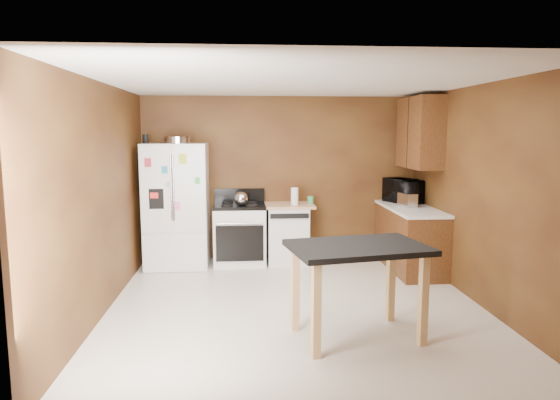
{
  "coord_description": "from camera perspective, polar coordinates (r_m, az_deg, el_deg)",
  "views": [
    {
      "loc": [
        -0.58,
        -5.41,
        1.98
      ],
      "look_at": [
        -0.12,
        0.85,
        1.1
      ],
      "focal_mm": 32.0,
      "sensor_mm": 36.0,
      "label": 1
    }
  ],
  "objects": [
    {
      "name": "dishwasher",
      "position": [
        7.54,
        0.87,
        -3.75
      ],
      "size": [
        0.78,
        0.63,
        0.89
      ],
      "color": "white",
      "rests_on": "ground"
    },
    {
      "name": "wall_left",
      "position": [
        5.66,
        -19.75,
        0.07
      ],
      "size": [
        0.0,
        4.5,
        4.5
      ],
      "primitive_type": "plane",
      "rotation": [
        1.57,
        0.0,
        1.57
      ],
      "color": "brown",
      "rests_on": "ground"
    },
    {
      "name": "floor",
      "position": [
        5.79,
        1.82,
        -12.06
      ],
      "size": [
        4.5,
        4.5,
        0.0
      ],
      "primitive_type": "plane",
      "color": "silver",
      "rests_on": "ground"
    },
    {
      "name": "refrigerator",
      "position": [
        7.42,
        -11.71,
        -0.6
      ],
      "size": [
        0.9,
        0.8,
        1.8
      ],
      "color": "white",
      "rests_on": "ground"
    },
    {
      "name": "island",
      "position": [
        4.8,
        8.87,
        -6.7
      ],
      "size": [
        1.39,
        1.05,
        0.91
      ],
      "color": "black",
      "rests_on": "ground"
    },
    {
      "name": "gas_range",
      "position": [
        7.49,
        -4.62,
        -3.79
      ],
      "size": [
        0.76,
        0.68,
        1.1
      ],
      "color": "white",
      "rests_on": "ground"
    },
    {
      "name": "wall_front",
      "position": [
        3.29,
        6.07,
        -4.88
      ],
      "size": [
        4.2,
        0.0,
        4.2
      ],
      "primitive_type": "plane",
      "rotation": [
        -1.57,
        0.0,
        0.0
      ],
      "color": "brown",
      "rests_on": "ground"
    },
    {
      "name": "microwave",
      "position": [
        7.76,
        13.88,
        0.92
      ],
      "size": [
        0.61,
        0.7,
        0.33
      ],
      "primitive_type": "imported",
      "rotation": [
        0.0,
        0.0,
        2.0
      ],
      "color": "black",
      "rests_on": "right_cabinets"
    },
    {
      "name": "ceiling",
      "position": [
        5.47,
        1.94,
        13.4
      ],
      "size": [
        4.5,
        4.5,
        0.0
      ],
      "primitive_type": "plane",
      "rotation": [
        3.14,
        0.0,
        0.0
      ],
      "color": "white",
      "rests_on": "ground"
    },
    {
      "name": "wall_right",
      "position": [
        6.08,
        21.96,
        0.47
      ],
      "size": [
        0.0,
        4.5,
        4.5
      ],
      "primitive_type": "plane",
      "rotation": [
        1.57,
        0.0,
        -1.57
      ],
      "color": "brown",
      "rests_on": "ground"
    },
    {
      "name": "kettle",
      "position": [
        7.24,
        -4.47,
        0.15
      ],
      "size": [
        0.2,
        0.2,
        0.2
      ],
      "primitive_type": "sphere",
      "color": "silver",
      "rests_on": "gas_range"
    },
    {
      "name": "toaster",
      "position": [
        7.33,
        14.37,
        -0.01
      ],
      "size": [
        0.23,
        0.3,
        0.2
      ],
      "primitive_type": "cube",
      "rotation": [
        0.0,
        0.0,
        0.25
      ],
      "color": "silver",
      "rests_on": "right_cabinets"
    },
    {
      "name": "green_canister",
      "position": [
        7.56,
        3.51,
        0.04
      ],
      "size": [
        0.11,
        0.11,
        0.11
      ],
      "primitive_type": "cylinder",
      "rotation": [
        0.0,
        0.0,
        -0.09
      ],
      "color": "#3B9A58",
      "rests_on": "dishwasher"
    },
    {
      "name": "right_cabinets",
      "position": [
        7.38,
        14.94,
        -0.69
      ],
      "size": [
        0.63,
        1.58,
        2.45
      ],
      "color": "brown",
      "rests_on": "ground"
    },
    {
      "name": "wall_back",
      "position": [
        7.72,
        0.09,
        2.51
      ],
      "size": [
        4.2,
        0.0,
        4.2
      ],
      "primitive_type": "plane",
      "rotation": [
        1.57,
        0.0,
        0.0
      ],
      "color": "brown",
      "rests_on": "ground"
    },
    {
      "name": "roasting_pan",
      "position": [
        7.31,
        -11.65,
        6.74
      ],
      "size": [
        0.39,
        0.39,
        0.1
      ],
      "primitive_type": "cylinder",
      "color": "silver",
      "rests_on": "refrigerator"
    },
    {
      "name": "pen_cup",
      "position": [
        7.32,
        -15.12,
        6.76
      ],
      "size": [
        0.09,
        0.09,
        0.13
      ],
      "primitive_type": "cylinder",
      "color": "black",
      "rests_on": "refrigerator"
    },
    {
      "name": "paper_towel",
      "position": [
        7.37,
        1.68,
        0.43
      ],
      "size": [
        0.14,
        0.14,
        0.26
      ],
      "primitive_type": "cylinder",
      "rotation": [
        0.0,
        0.0,
        -0.32
      ],
      "color": "white",
      "rests_on": "dishwasher"
    }
  ]
}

